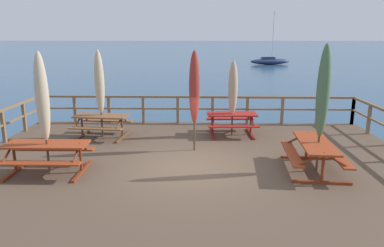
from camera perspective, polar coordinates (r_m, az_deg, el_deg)
The scene contains 13 objects.
ground_plane at distance 9.89m, azimuth -0.13°, elevation -11.46°, with size 600.00×600.00×0.00m, color navy.
wooden_deck at distance 9.72m, azimuth -0.13°, elevation -9.22°, with size 12.59×10.05×0.84m, color brown.
railing_waterside_far at distance 14.08m, azimuth 0.49°, elevation 2.92°, with size 12.39×0.10×1.09m.
picnic_table_front_left at distance 9.68m, azimuth 18.91°, elevation -3.90°, with size 1.55×2.22×0.78m.
picnic_table_front_right at distance 12.54m, azimuth 6.34°, elevation 0.67°, with size 1.76×1.48×0.78m.
picnic_table_mid_left at distance 12.56m, azimuth -14.17°, elevation 0.36°, with size 1.90×1.55×0.78m.
picnic_table_mid_right at distance 9.74m, azimuth -22.07°, elevation -4.09°, with size 2.06×1.42×0.78m.
patio_umbrella_tall_back_right at distance 9.35m, azimuth 20.13°, elevation 4.72°, with size 0.32×0.32×3.22m.
patio_umbrella_short_back at distance 12.30m, azimuth 6.53°, elevation 5.56°, with size 0.32×0.32×2.58m.
patio_umbrella_short_mid at distance 12.37m, azimuth -14.51°, elevation 6.34°, with size 0.32×0.32×2.94m.
patio_umbrella_tall_mid_right at distance 9.37m, azimuth -22.72°, elevation 3.83°, with size 0.32×0.32×3.04m.
patio_umbrella_tall_front at distance 10.50m, azimuth 0.40°, elevation 5.67°, with size 0.32×0.32×2.98m.
sailboat_distant at distance 55.68m, azimuth 12.27°, elevation 9.68°, with size 6.20×2.66×7.72m.
Camera 1 is at (0.28, -8.94, 4.22)m, focal length 33.55 mm.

